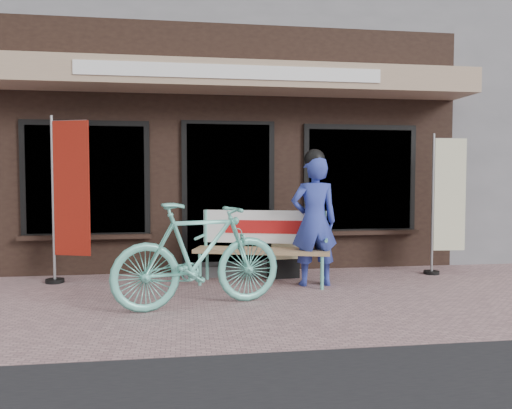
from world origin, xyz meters
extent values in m
plane|color=#A37D7E|center=(0.00, 0.00, 0.00)|extent=(70.00, 70.00, 0.00)
cube|color=black|center=(0.00, 5.00, 1.80)|extent=(7.00, 6.00, 3.60)
cube|color=slate|center=(0.00, 5.00, 4.80)|extent=(7.00, 6.00, 2.40)
cube|color=tan|center=(0.00, 1.65, 2.75)|extent=(7.00, 0.80, 0.35)
cube|color=white|center=(0.00, 1.24, 2.75)|extent=(4.00, 0.02, 0.18)
cube|color=black|center=(0.00, 1.98, 1.10)|extent=(1.20, 0.06, 2.10)
cube|color=black|center=(0.00, 1.97, 1.10)|extent=(1.35, 0.04, 2.20)
cube|color=black|center=(-2.00, 1.98, 1.35)|extent=(1.60, 0.06, 1.50)
cube|color=black|center=(2.00, 1.98, 1.35)|extent=(1.60, 0.06, 1.50)
cube|color=black|center=(-2.00, 1.97, 1.35)|extent=(1.75, 0.04, 1.65)
cube|color=black|center=(2.00, 1.97, 1.35)|extent=(1.75, 0.04, 1.65)
cube|color=black|center=(-2.00, 1.92, 0.55)|extent=(1.80, 0.18, 0.06)
cube|color=black|center=(2.00, 1.92, 0.55)|extent=(1.80, 0.18, 0.06)
cube|color=#59595B|center=(0.00, 1.75, 0.07)|extent=(1.30, 0.45, 0.15)
cylinder|color=#64C3AF|center=(-0.45, 1.06, 0.20)|extent=(0.05, 0.05, 0.41)
cylinder|color=#64C3AF|center=(-0.34, 1.43, 0.20)|extent=(0.05, 0.05, 0.41)
cylinder|color=#64C3AF|center=(1.03, 0.61, 0.20)|extent=(0.05, 0.05, 0.41)
cylinder|color=#64C3AF|center=(1.14, 0.98, 0.20)|extent=(0.05, 0.05, 0.41)
cube|color=#A6845B|center=(0.35, 1.02, 0.44)|extent=(1.79, 0.92, 0.05)
cylinder|color=#64C3AF|center=(-0.36, 1.44, 0.68)|extent=(0.05, 0.05, 0.53)
cylinder|color=#64C3AF|center=(1.16, 0.98, 0.68)|extent=(0.05, 0.05, 0.53)
cube|color=white|center=(0.41, 1.23, 0.73)|extent=(1.59, 0.51, 0.44)
cube|color=#B21414|center=(0.40, 1.20, 0.73)|extent=(1.00, 0.31, 0.17)
cylinder|color=#64C3AF|center=(-0.44, 1.26, 0.60)|extent=(0.16, 0.42, 0.04)
cylinder|color=#64C3AF|center=(1.13, 0.78, 0.60)|extent=(0.16, 0.42, 0.04)
imported|color=#2D3C9D|center=(1.00, 0.87, 0.82)|extent=(0.60, 0.40, 1.64)
sphere|color=black|center=(1.00, 0.87, 1.61)|extent=(0.27, 0.27, 0.26)
imported|color=#64C3AF|center=(-0.49, -0.01, 0.56)|extent=(1.93, 1.02, 1.12)
cylinder|color=gray|center=(-2.33, 1.50, 1.09)|extent=(0.05, 0.05, 2.18)
cylinder|color=gray|center=(-2.10, 1.41, 2.10)|extent=(0.47, 0.19, 0.02)
cube|color=maroon|center=(-2.08, 1.41, 1.24)|extent=(0.48, 0.20, 1.73)
cylinder|color=black|center=(-2.33, 1.50, 0.02)|extent=(0.30, 0.30, 0.05)
cylinder|color=gray|center=(2.85, 1.35, 1.00)|extent=(0.04, 0.04, 2.00)
cylinder|color=gray|center=(3.08, 1.33, 1.93)|extent=(0.45, 0.06, 0.02)
cube|color=beige|center=(3.10, 1.33, 1.14)|extent=(0.46, 0.06, 1.59)
cylinder|color=black|center=(2.85, 1.35, 0.02)|extent=(0.24, 0.24, 0.05)
cube|color=black|center=(0.70, 1.35, 0.44)|extent=(0.45, 0.12, 0.89)
cube|color=beige|center=(0.70, 1.30, 0.54)|extent=(0.37, 0.06, 0.54)
camera|label=1|loc=(-0.65, -5.28, 1.37)|focal=35.00mm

